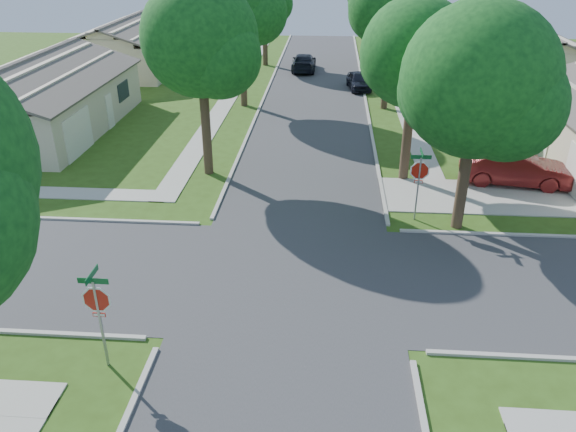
# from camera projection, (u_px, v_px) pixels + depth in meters

# --- Properties ---
(ground) EXTENTS (100.00, 100.00, 0.00)m
(ground) POSITION_uv_depth(u_px,v_px,m) (292.00, 277.00, 19.14)
(ground) COLOR #304D15
(ground) RESTS_ON ground
(road_ns) EXTENTS (7.00, 100.00, 0.02)m
(road_ns) POSITION_uv_depth(u_px,v_px,m) (292.00, 277.00, 19.14)
(road_ns) COLOR #333335
(road_ns) RESTS_ON ground
(sidewalk_ne) EXTENTS (1.20, 40.00, 0.04)m
(sidewalk_ne) POSITION_uv_depth(u_px,v_px,m) (397.00, 90.00, 41.85)
(sidewalk_ne) COLOR #9E9B91
(sidewalk_ne) RESTS_ON ground
(sidewalk_nw) EXTENTS (1.20, 40.00, 0.04)m
(sidewalk_nw) POSITION_uv_depth(u_px,v_px,m) (236.00, 87.00, 42.66)
(sidewalk_nw) COLOR #9E9B91
(sidewalk_nw) RESTS_ON ground
(driveway) EXTENTS (8.80, 3.60, 0.05)m
(driveway) POSITION_uv_depth(u_px,v_px,m) (480.00, 197.00, 24.92)
(driveway) COLOR #9E9B91
(driveway) RESTS_ON ground
(stop_sign_sw) EXTENTS (1.05, 0.80, 2.98)m
(stop_sign_sw) POSITION_uv_depth(u_px,v_px,m) (97.00, 304.00, 14.36)
(stop_sign_sw) COLOR gray
(stop_sign_sw) RESTS_ON ground
(stop_sign_ne) EXTENTS (1.05, 0.80, 2.98)m
(stop_sign_ne) POSITION_uv_depth(u_px,v_px,m) (419.00, 174.00, 22.09)
(stop_sign_ne) COLOR gray
(stop_sign_ne) RESTS_ON ground
(tree_e_near) EXTENTS (4.97, 4.80, 8.28)m
(tree_e_near) POSITION_uv_depth(u_px,v_px,m) (416.00, 58.00, 24.28)
(tree_e_near) COLOR #38281C
(tree_e_near) RESTS_ON ground
(tree_e_mid) EXTENTS (5.59, 5.40, 9.21)m
(tree_e_mid) POSITION_uv_depth(u_px,v_px,m) (392.00, 9.00, 34.68)
(tree_e_mid) COLOR #38281C
(tree_e_mid) RESTS_ON ground
(tree_w_near) EXTENTS (5.38, 5.20, 8.97)m
(tree_w_near) POSITION_uv_depth(u_px,v_px,m) (202.00, 44.00, 24.70)
(tree_w_near) COLOR #38281C
(tree_w_near) RESTS_ON ground
(tree_w_mid) EXTENTS (5.80, 5.60, 9.56)m
(tree_w_mid) POSITION_uv_depth(u_px,v_px,m) (242.00, 4.00, 35.20)
(tree_w_mid) COLOR #38281C
(tree_w_mid) RESTS_ON ground
(tree_ne_corner) EXTENTS (5.80, 5.60, 8.66)m
(tree_ne_corner) POSITION_uv_depth(u_px,v_px,m) (479.00, 87.00, 19.93)
(tree_ne_corner) COLOR #38281C
(tree_ne_corner) RESTS_ON ground
(house_ne_far) EXTENTS (8.42, 13.60, 4.23)m
(house_ne_far) POSITION_uv_depth(u_px,v_px,m) (525.00, 63.00, 43.18)
(house_ne_far) COLOR #B7A790
(house_ne_far) RESTS_ON ground
(house_nw_near) EXTENTS (8.42, 13.60, 4.23)m
(house_nw_near) POSITION_uv_depth(u_px,v_px,m) (38.00, 104.00, 32.86)
(house_nw_near) COLOR #B7A790
(house_nw_near) RESTS_ON ground
(house_nw_far) EXTENTS (8.42, 13.60, 4.23)m
(house_nw_far) POSITION_uv_depth(u_px,v_px,m) (131.00, 50.00, 47.98)
(house_nw_far) COLOR #B7A790
(house_nw_far) RESTS_ON ground
(car_driveway) EXTENTS (5.12, 2.42, 1.62)m
(car_driveway) POSITION_uv_depth(u_px,v_px,m) (515.00, 168.00, 25.86)
(car_driveway) COLOR #5B1312
(car_driveway) RESTS_ON ground
(car_curb_east) EXTENTS (1.98, 3.88, 1.27)m
(car_curb_east) POSITION_uv_depth(u_px,v_px,m) (359.00, 81.00, 41.79)
(car_curb_east) COLOR black
(car_curb_east) RESTS_ON ground
(car_curb_west) EXTENTS (1.97, 4.83, 1.40)m
(car_curb_west) POSITION_uv_depth(u_px,v_px,m) (304.00, 62.00, 47.39)
(car_curb_west) COLOR black
(car_curb_west) RESTS_ON ground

